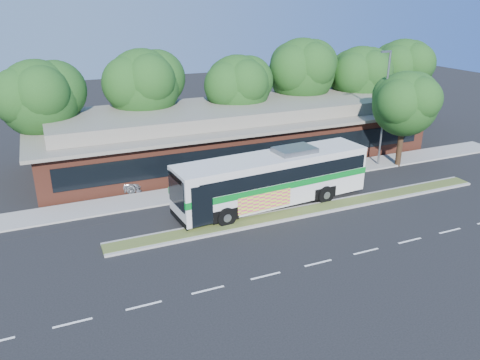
{
  "coord_description": "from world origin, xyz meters",
  "views": [
    {
      "loc": [
        -14.92,
        -22.51,
        12.66
      ],
      "look_at": [
        -4.05,
        2.68,
        2.0
      ],
      "focal_mm": 35.0,
      "sensor_mm": 36.0,
      "label": 1
    }
  ],
  "objects_px": {
    "lamp_post": "(384,106)",
    "sedan": "(111,183)",
    "sidewalk_tree": "(408,102)",
    "transit_bus": "(273,175)"
  },
  "relations": [
    {
      "from": "sedan",
      "to": "sidewalk_tree",
      "type": "bearing_deg",
      "value": -83.97
    },
    {
      "from": "transit_bus",
      "to": "sidewalk_tree",
      "type": "distance_m",
      "value": 13.86
    },
    {
      "from": "lamp_post",
      "to": "transit_bus",
      "type": "distance_m",
      "value": 12.25
    },
    {
      "from": "transit_bus",
      "to": "sidewalk_tree",
      "type": "relative_size",
      "value": 1.76
    },
    {
      "from": "lamp_post",
      "to": "transit_bus",
      "type": "relative_size",
      "value": 0.68
    },
    {
      "from": "lamp_post",
      "to": "sedan",
      "type": "bearing_deg",
      "value": 171.7
    },
    {
      "from": "lamp_post",
      "to": "sedan",
      "type": "distance_m",
      "value": 21.37
    },
    {
      "from": "transit_bus",
      "to": "sedan",
      "type": "height_order",
      "value": "transit_bus"
    },
    {
      "from": "lamp_post",
      "to": "sedan",
      "type": "relative_size",
      "value": 2.06
    },
    {
      "from": "lamp_post",
      "to": "sidewalk_tree",
      "type": "distance_m",
      "value": 1.91
    }
  ]
}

